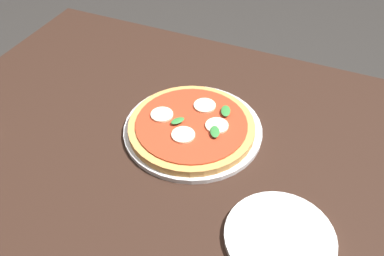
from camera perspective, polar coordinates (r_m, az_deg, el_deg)
The scene contains 4 objects.
dining_table at distance 1.09m, azimuth -0.33°, elevation -5.24°, with size 1.32×0.86×0.75m.
serving_tray at distance 1.02m, azimuth -0.00°, elevation -0.17°, with size 0.33×0.33×0.01m, color silver.
pizza at distance 1.00m, azimuth -0.04°, elevation 0.24°, with size 0.30×0.30×0.03m.
plate_white at distance 0.84m, azimuth 11.78°, elevation -14.31°, with size 0.21×0.21×0.01m, color white.
Camera 1 is at (-0.30, 0.67, 1.44)m, focal length 39.45 mm.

